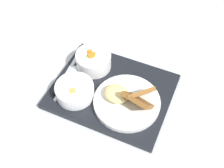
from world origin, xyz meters
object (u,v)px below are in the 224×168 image
at_px(bowl_salad, 93,60).
at_px(bowl_soup, 75,90).
at_px(plate_main, 127,100).
at_px(knife, 62,81).
at_px(spoon, 70,77).

height_order(bowl_salad, bowl_soup, bowl_salad).
bearing_deg(bowl_salad, plate_main, -28.92).
bearing_deg(plate_main, knife, -175.04).
relative_size(bowl_salad, bowl_soup, 0.98).
xyz_separation_m(knife, spoon, (0.01, 0.03, -0.00)).
distance_m(bowl_soup, plate_main, 0.17).
bearing_deg(plate_main, bowl_soup, -165.19).
bearing_deg(spoon, knife, 152.21).
relative_size(plate_main, knife, 1.16).
xyz_separation_m(plate_main, spoon, (-0.22, 0.01, -0.01)).
relative_size(bowl_salad, spoon, 0.77).
bearing_deg(bowl_soup, bowl_salad, 92.31).
bearing_deg(knife, bowl_salad, -34.84).
bearing_deg(bowl_salad, knife, -118.47).
height_order(bowl_soup, spoon, bowl_soup).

